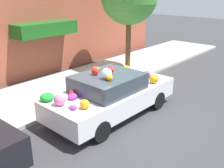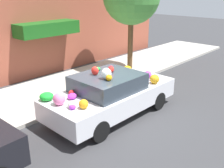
{
  "view_description": "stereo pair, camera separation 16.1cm",
  "coord_description": "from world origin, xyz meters",
  "views": [
    {
      "loc": [
        -5.64,
        -5.13,
        3.79
      ],
      "look_at": [
        0.0,
        -0.17,
        1.03
      ],
      "focal_mm": 42.0,
      "sensor_mm": 36.0,
      "label": 1
    },
    {
      "loc": [
        -5.53,
        -5.25,
        3.79
      ],
      "look_at": [
        0.0,
        -0.17,
        1.03
      ],
      "focal_mm": 42.0,
      "sensor_mm": 36.0,
      "label": 2
    }
  ],
  "objects": [
    {
      "name": "ground_plane",
      "position": [
        0.0,
        0.0,
        0.0
      ],
      "size": [
        60.0,
        60.0,
        0.0
      ],
      "primitive_type": "plane",
      "color": "#38383A"
    },
    {
      "name": "sidewalk_curb",
      "position": [
        0.0,
        2.7,
        0.06
      ],
      "size": [
        24.0,
        3.2,
        0.12
      ],
      "color": "#B2ADA3",
      "rests_on": "ground"
    },
    {
      "name": "building_facade",
      "position": [
        0.04,
        4.93,
        2.99
      ],
      "size": [
        18.0,
        1.2,
        6.06
      ],
      "color": "#9E4C38",
      "rests_on": "ground"
    },
    {
      "name": "art_car",
      "position": [
        -0.05,
        -0.16,
        0.72
      ],
      "size": [
        4.36,
        1.93,
        1.69
      ],
      "rotation": [
        0.0,
        0.0,
        -0.02
      ],
      "color": "silver",
      "rests_on": "ground"
    }
  ]
}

